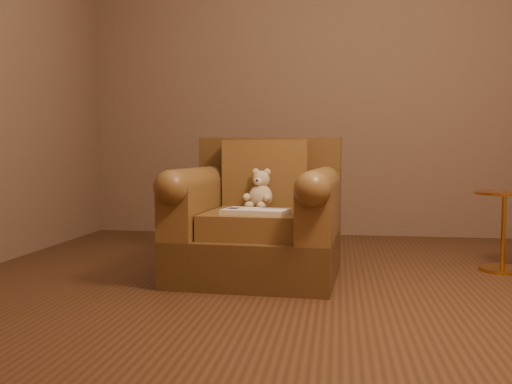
# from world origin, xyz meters

# --- Properties ---
(floor) EXTENTS (4.00, 4.00, 0.00)m
(floor) POSITION_xyz_m (0.00, 0.00, 0.00)
(floor) COLOR #4D2F1A
(floor) RESTS_ON ground
(armchair) EXTENTS (0.96, 0.91, 0.81)m
(armchair) POSITION_xyz_m (-0.28, 0.27, 0.31)
(armchair) COLOR #543A1C
(armchair) RESTS_ON floor
(teddy_bear) EXTENTS (0.17, 0.20, 0.24)m
(teddy_bear) POSITION_xyz_m (-0.28, 0.35, 0.48)
(teddy_bear) COLOR #CFB891
(teddy_bear) RESTS_ON armchair
(guidebook) EXTENTS (0.38, 0.27, 0.03)m
(guidebook) POSITION_xyz_m (-0.26, 0.04, 0.40)
(guidebook) COLOR beige
(guidebook) RESTS_ON armchair
(side_table) EXTENTS (0.35, 0.35, 0.48)m
(side_table) POSITION_xyz_m (1.17, 0.62, 0.26)
(side_table) COLOR gold
(side_table) RESTS_ON floor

